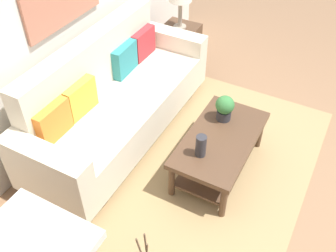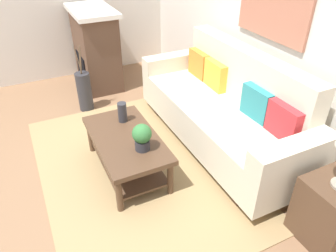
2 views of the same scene
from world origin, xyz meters
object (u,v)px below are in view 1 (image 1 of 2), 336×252
throw_pillow_mustard (80,98)px  side_table (179,47)px  potted_plant_tabletop (225,107)px  coffee_table (220,146)px  throw_pillow_teal (124,59)px  throw_pillow_orange (53,122)px  throw_pillow_crimson (142,43)px  couch (116,101)px  tabletop_vase (201,146)px

throw_pillow_mustard → side_table: size_ratio=0.64×
throw_pillow_mustard → potted_plant_tabletop: throw_pillow_mustard is taller
coffee_table → side_table: 1.89m
throw_pillow_teal → side_table: (1.11, -0.10, -0.40)m
throw_pillow_orange → throw_pillow_crimson: 1.50m
couch → tabletop_vase: size_ratio=11.20×
throw_pillow_teal → potted_plant_tabletop: 1.21m
couch → tabletop_vase: (-0.28, -1.07, 0.10)m
couch → throw_pillow_orange: 0.80m
throw_pillow_orange → tabletop_vase: (0.47, -1.20, -0.14)m
couch → side_table: 1.49m
throw_pillow_mustard → throw_pillow_teal: 0.75m
throw_pillow_teal → potted_plant_tabletop: bearing=-95.4°
throw_pillow_mustard → throw_pillow_teal: bearing=0.0°
throw_pillow_crimson → coffee_table: bearing=-120.3°
throw_pillow_orange → side_table: 2.27m
throw_pillow_orange → side_table: size_ratio=0.64×
couch → side_table: bearing=1.1°
throw_pillow_orange → potted_plant_tabletop: 1.57m
throw_pillow_teal → side_table: size_ratio=0.64×
coffee_table → tabletop_vase: 0.37m
coffee_table → potted_plant_tabletop: potted_plant_tabletop is taller
couch → coffee_table: (0.01, -1.15, -0.12)m
throw_pillow_orange → throw_pillow_crimson: (1.50, 0.00, 0.00)m
throw_pillow_orange → coffee_table: throw_pillow_orange is taller
tabletop_vase → coffee_table: bearing=-14.9°
couch → throw_pillow_mustard: couch is taller
throw_pillow_orange → side_table: bearing=-2.5°
throw_pillow_mustard → side_table: throw_pillow_mustard is taller
throw_pillow_mustard → throw_pillow_teal: same height
coffee_table → side_table: side_table is taller
coffee_table → potted_plant_tabletop: bearing=17.2°
couch → throw_pillow_teal: size_ratio=6.59×
couch → throw_pillow_crimson: bearing=9.4°
throw_pillow_mustard → throw_pillow_crimson: 1.13m
throw_pillow_teal → side_table: 1.19m
throw_pillow_orange → coffee_table: bearing=-59.3°
throw_pillow_teal → coffee_table: throw_pillow_teal is taller
throw_pillow_mustard → potted_plant_tabletop: bearing=-62.0°
throw_pillow_crimson → side_table: throw_pillow_crimson is taller
throw_pillow_mustard → tabletop_vase: throw_pillow_mustard is taller
couch → side_table: (1.49, 0.03, -0.15)m
coffee_table → potted_plant_tabletop: (0.26, 0.08, 0.26)m
throw_pillow_crimson → coffee_table: throw_pillow_crimson is taller
throw_pillow_teal → throw_pillow_crimson: (0.38, 0.00, 0.00)m
throw_pillow_crimson → side_table: 0.84m
throw_pillow_crimson → side_table: bearing=-7.5°
tabletop_vase → potted_plant_tabletop: bearing=0.3°
throw_pillow_crimson → potted_plant_tabletop: throw_pillow_crimson is taller
couch → throw_pillow_orange: (-0.75, 0.12, 0.25)m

